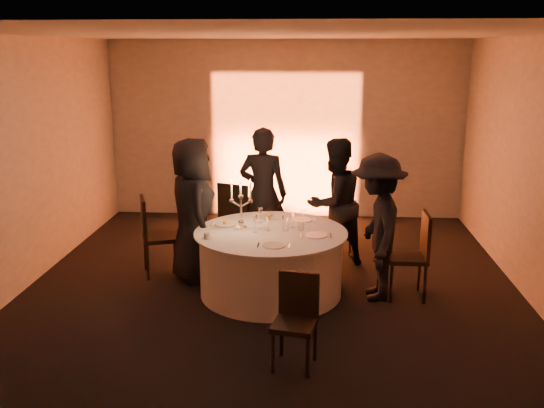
# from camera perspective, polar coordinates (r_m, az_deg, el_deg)

# --- Properties ---
(floor) EXTENTS (7.00, 7.00, 0.00)m
(floor) POSITION_cam_1_polar(r_m,az_deg,el_deg) (7.36, -0.11, -8.33)
(floor) COLOR black
(floor) RESTS_ON ground
(ceiling) EXTENTS (7.00, 7.00, 0.00)m
(ceiling) POSITION_cam_1_polar(r_m,az_deg,el_deg) (6.78, -0.13, 15.72)
(ceiling) COLOR silver
(ceiling) RESTS_ON wall_back
(wall_back) EXTENTS (7.00, 0.00, 7.00)m
(wall_back) POSITION_cam_1_polar(r_m,az_deg,el_deg) (10.37, 1.31, 6.98)
(wall_back) COLOR #AAA49D
(wall_back) RESTS_ON floor
(wall_front) EXTENTS (7.00, 0.00, 7.00)m
(wall_front) POSITION_cam_1_polar(r_m,az_deg,el_deg) (3.57, -4.29, -7.87)
(wall_front) COLOR #AAA49D
(wall_front) RESTS_ON floor
(wall_left) EXTENTS (0.00, 7.00, 7.00)m
(wall_left) POSITION_cam_1_polar(r_m,az_deg,el_deg) (7.74, -22.91, 3.26)
(wall_left) COLOR #AAA49D
(wall_left) RESTS_ON floor
(wall_right) EXTENTS (0.00, 7.00, 7.00)m
(wall_right) POSITION_cam_1_polar(r_m,az_deg,el_deg) (7.34, 23.97, 2.59)
(wall_right) COLOR #AAA49D
(wall_right) RESTS_ON floor
(uplighter_fixture) EXTENTS (0.25, 0.12, 0.10)m
(uplighter_fixture) POSITION_cam_1_polar(r_m,az_deg,el_deg) (10.36, 1.19, -1.21)
(uplighter_fixture) COLOR black
(uplighter_fixture) RESTS_ON floor
(banquet_table) EXTENTS (1.80, 1.80, 0.77)m
(banquet_table) POSITION_cam_1_polar(r_m,az_deg,el_deg) (7.22, -0.11, -5.52)
(banquet_table) COLOR black
(banquet_table) RESTS_ON floor
(chair_left) EXTENTS (0.58, 0.58, 1.03)m
(chair_left) POSITION_cam_1_polar(r_m,az_deg,el_deg) (7.89, -11.09, -2.53)
(chair_left) COLOR black
(chair_left) RESTS_ON floor
(chair_back_left) EXTENTS (0.60, 0.60, 1.06)m
(chair_back_left) POSITION_cam_1_polar(r_m,az_deg,el_deg) (8.45, -3.30, -1.01)
(chair_back_left) COLOR black
(chair_back_left) RESTS_ON floor
(chair_back_right) EXTENTS (0.50, 0.50, 0.85)m
(chair_back_right) POSITION_cam_1_polar(r_m,az_deg,el_deg) (8.56, 6.19, -1.76)
(chair_back_right) COLOR black
(chair_back_right) RESTS_ON floor
(chair_right) EXTENTS (0.45, 0.45, 1.02)m
(chair_right) POSITION_cam_1_polar(r_m,az_deg,el_deg) (7.23, 13.27, -4.28)
(chair_right) COLOR black
(chair_right) RESTS_ON floor
(chair_front) EXTENTS (0.45, 0.45, 0.87)m
(chair_front) POSITION_cam_1_polar(r_m,az_deg,el_deg) (5.64, 2.30, -10.37)
(chair_front) COLOR black
(chair_front) RESTS_ON floor
(guest_left) EXTENTS (0.87, 1.03, 1.80)m
(guest_left) POSITION_cam_1_polar(r_m,az_deg,el_deg) (7.60, -7.48, -0.55)
(guest_left) COLOR black
(guest_left) RESTS_ON floor
(guest_back_left) EXTENTS (0.73, 0.54, 1.83)m
(guest_back_left) POSITION_cam_1_polar(r_m,az_deg,el_deg) (8.29, -0.85, 0.98)
(guest_back_left) COLOR black
(guest_back_left) RESTS_ON floor
(guest_back_right) EXTENTS (1.07, 1.03, 1.73)m
(guest_back_right) POSITION_cam_1_polar(r_m,az_deg,el_deg) (8.03, 5.91, 0.08)
(guest_back_right) COLOR black
(guest_back_right) RESTS_ON floor
(guest_right) EXTENTS (0.67, 1.12, 1.71)m
(guest_right) POSITION_cam_1_polar(r_m,az_deg,el_deg) (7.06, 9.87, -2.18)
(guest_right) COLOR black
(guest_right) RESTS_ON floor
(plate_left) EXTENTS (0.36, 0.28, 0.08)m
(plate_left) POSITION_cam_1_polar(r_m,az_deg,el_deg) (7.38, -4.37, -1.83)
(plate_left) COLOR silver
(plate_left) RESTS_ON banquet_table
(plate_back_left) EXTENTS (0.36, 0.28, 0.08)m
(plate_back_left) POSITION_cam_1_polar(r_m,az_deg,el_deg) (7.66, -0.26, -1.17)
(plate_back_left) COLOR silver
(plate_back_left) RESTS_ON banquet_table
(plate_back_right) EXTENTS (0.35, 0.27, 0.01)m
(plate_back_right) POSITION_cam_1_polar(r_m,az_deg,el_deg) (7.55, 2.76, -1.50)
(plate_back_right) COLOR silver
(plate_back_right) RESTS_ON banquet_table
(plate_right) EXTENTS (0.36, 0.26, 0.01)m
(plate_right) POSITION_cam_1_polar(r_m,az_deg,el_deg) (6.95, 4.15, -2.95)
(plate_right) COLOR silver
(plate_right) RESTS_ON banquet_table
(plate_front) EXTENTS (0.36, 0.25, 0.01)m
(plate_front) POSITION_cam_1_polar(r_m,az_deg,el_deg) (6.58, 0.16, -3.92)
(plate_front) COLOR silver
(plate_front) RESTS_ON banquet_table
(coffee_cup) EXTENTS (0.11, 0.11, 0.07)m
(coffee_cup) POSITION_cam_1_polar(r_m,az_deg,el_deg) (6.87, -6.15, -3.00)
(coffee_cup) COLOR silver
(coffee_cup) RESTS_ON banquet_table
(candelabra) EXTENTS (0.27, 0.13, 0.65)m
(candelabra) POSITION_cam_1_polar(r_m,az_deg,el_deg) (7.16, -2.94, -0.56)
(candelabra) COLOR silver
(candelabra) RESTS_ON banquet_table
(wine_glass_a) EXTENTS (0.07, 0.07, 0.19)m
(wine_glass_a) POSITION_cam_1_polar(r_m,az_deg,el_deg) (7.40, -1.11, -0.77)
(wine_glass_a) COLOR silver
(wine_glass_a) RESTS_ON banquet_table
(wine_glass_b) EXTENTS (0.07, 0.07, 0.19)m
(wine_glass_b) POSITION_cam_1_polar(r_m,az_deg,el_deg) (7.21, 1.99, -1.18)
(wine_glass_b) COLOR silver
(wine_glass_b) RESTS_ON banquet_table
(wine_glass_c) EXTENTS (0.07, 0.07, 0.19)m
(wine_glass_c) POSITION_cam_1_polar(r_m,az_deg,el_deg) (7.03, -1.62, -1.61)
(wine_glass_c) COLOR silver
(wine_glass_c) RESTS_ON banquet_table
(wine_glass_d) EXTENTS (0.07, 0.07, 0.19)m
(wine_glass_d) POSITION_cam_1_polar(r_m,az_deg,el_deg) (7.07, -0.34, -1.50)
(wine_glass_d) COLOR silver
(wine_glass_d) RESTS_ON banquet_table
(wine_glass_e) EXTENTS (0.07, 0.07, 0.19)m
(wine_glass_e) POSITION_cam_1_polar(r_m,az_deg,el_deg) (7.34, 2.95, -0.91)
(wine_glass_e) COLOR silver
(wine_glass_e) RESTS_ON banquet_table
(tumbler_a) EXTENTS (0.07, 0.07, 0.09)m
(tumbler_a) POSITION_cam_1_polar(r_m,az_deg,el_deg) (7.13, 2.75, -2.16)
(tumbler_a) COLOR silver
(tumbler_a) RESTS_ON banquet_table
(tumbler_b) EXTENTS (0.07, 0.07, 0.09)m
(tumbler_b) POSITION_cam_1_polar(r_m,az_deg,el_deg) (7.12, 1.32, -2.17)
(tumbler_b) COLOR silver
(tumbler_b) RESTS_ON banquet_table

